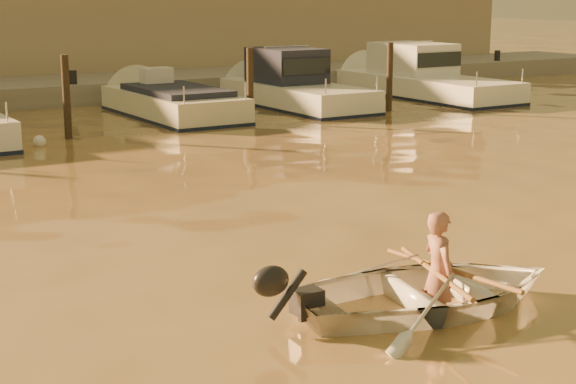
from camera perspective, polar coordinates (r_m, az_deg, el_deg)
ground_plane at (r=10.11m, az=12.41°, el=-7.40°), size 160.00×160.00×0.00m
dinghy at (r=9.95m, az=9.17°, el=-6.34°), size 3.46×2.74×0.65m
person at (r=9.94m, az=9.70°, el=-5.18°), size 0.42×0.56×1.41m
outboard_motor at (r=9.28m, az=1.13°, el=-7.10°), size 0.96×0.55×0.70m
oar_port at (r=10.01m, az=10.45°, el=-4.97°), size 0.13×2.10×0.13m
oar_starboard at (r=9.91m, az=9.46°, el=-5.12°), size 0.78×1.99×0.13m
moored_boat_3 at (r=25.15m, az=-7.44°, el=5.37°), size 2.19×6.28×0.95m
moored_boat_4 at (r=27.05m, az=0.57°, el=6.84°), size 2.18×6.75×1.75m
moored_boat_5 at (r=30.07m, az=8.89°, el=7.30°), size 2.37×7.91×1.75m
piling_2 at (r=21.70m, az=-14.11°, el=5.71°), size 0.18×0.18×2.20m
piling_3 at (r=23.68m, az=-2.46°, el=6.65°), size 0.18×0.18×2.20m
piling_4 at (r=26.29m, az=6.58°, el=7.19°), size 0.18×0.18×2.20m
fender_c at (r=20.92m, az=-15.77°, el=3.14°), size 0.30×0.30×0.30m
fender_d at (r=23.29m, az=-3.97°, el=4.54°), size 0.30×0.30×0.30m
fender_e at (r=25.66m, az=5.61°, el=5.28°), size 0.30×0.30×0.30m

